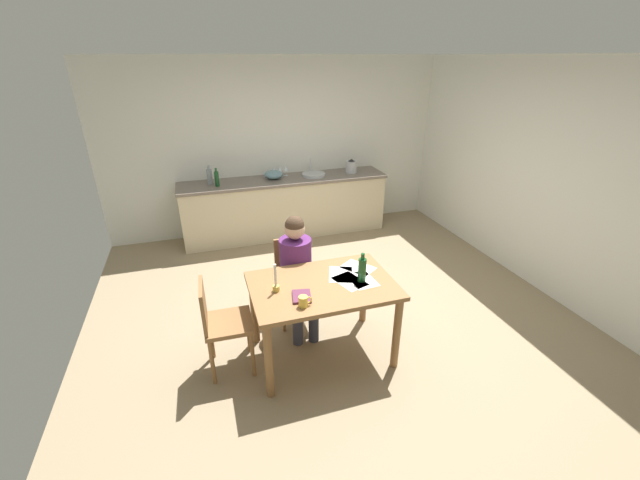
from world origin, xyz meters
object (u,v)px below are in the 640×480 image
(mixing_bowl, at_px, (274,175))
(wine_glass_back_left, at_px, (273,170))
(coffee_mug, at_px, (304,301))
(wine_glass_near_sink, at_px, (286,169))
(bottle_oil, at_px, (210,176))
(bottle_vinegar, at_px, (217,179))
(dining_table, at_px, (322,295))
(chair_at_table, at_px, (294,276))
(book_magazine, at_px, (302,296))
(wine_bottle_on_table, at_px, (362,269))
(chair_side_empty, at_px, (221,322))
(candlestick, at_px, (276,284))
(stovetop_kettle, at_px, (351,166))
(sink_unit, at_px, (314,174))
(wine_glass_by_kettle, at_px, (280,169))
(person_seated, at_px, (297,267))

(mixing_bowl, relative_size, wine_glass_back_left, 1.80)
(coffee_mug, height_order, wine_glass_near_sink, wine_glass_near_sink)
(bottle_oil, height_order, wine_glass_near_sink, bottle_oil)
(bottle_vinegar, bearing_deg, dining_table, -76.32)
(dining_table, relative_size, wine_glass_near_sink, 8.19)
(dining_table, bearing_deg, wine_glass_back_left, 86.41)
(chair_at_table, xyz_separation_m, book_magazine, (-0.14, -0.81, 0.28))
(wine_bottle_on_table, distance_m, mixing_bowl, 2.95)
(mixing_bowl, distance_m, wine_glass_back_left, 0.12)
(chair_side_empty, height_order, candlestick, candlestick)
(dining_table, height_order, chair_side_empty, chair_side_empty)
(wine_glass_near_sink, bearing_deg, book_magazine, -100.99)
(chair_side_empty, bearing_deg, coffee_mug, -28.82)
(candlestick, height_order, stovetop_kettle, stovetop_kettle)
(chair_at_table, relative_size, wine_glass_back_left, 5.69)
(sink_unit, relative_size, bottle_vinegar, 1.38)
(sink_unit, distance_m, stovetop_kettle, 0.62)
(dining_table, height_order, bottle_oil, bottle_oil)
(dining_table, xyz_separation_m, wine_glass_back_left, (0.19, 3.00, 0.36))
(book_magazine, relative_size, mixing_bowl, 0.70)
(bottle_vinegar, height_order, wine_glass_near_sink, bottle_vinegar)
(wine_glass_near_sink, bearing_deg, wine_glass_by_kettle, 180.00)
(chair_side_empty, distance_m, wine_bottle_on_table, 1.30)
(wine_glass_near_sink, relative_size, wine_glass_back_left, 1.00)
(book_magazine, xyz_separation_m, bottle_oil, (-0.53, 3.03, 0.24))
(candlestick, bearing_deg, stovetop_kettle, 57.44)
(wine_bottle_on_table, height_order, bottle_vinegar, bottle_vinegar)
(chair_side_empty, bearing_deg, candlestick, -8.13)
(coffee_mug, bearing_deg, sink_unit, 71.76)
(sink_unit, relative_size, mixing_bowl, 1.30)
(person_seated, bearing_deg, book_magazine, -101.38)
(chair_side_empty, relative_size, wine_glass_near_sink, 5.78)
(chair_side_empty, relative_size, stovetop_kettle, 4.04)
(chair_side_empty, height_order, book_magazine, chair_side_empty)
(wine_glass_by_kettle, bearing_deg, stovetop_kettle, -7.67)
(person_seated, distance_m, chair_side_empty, 0.92)
(person_seated, distance_m, mixing_bowl, 2.40)
(bottle_oil, relative_size, stovetop_kettle, 1.23)
(coffee_mug, height_order, sink_unit, sink_unit)
(person_seated, height_order, book_magazine, person_seated)
(bottle_oil, distance_m, mixing_bowl, 0.93)
(chair_at_table, distance_m, wine_bottle_on_table, 0.93)
(candlestick, relative_size, bottle_vinegar, 0.99)
(chair_side_empty, bearing_deg, wine_glass_by_kettle, 68.01)
(bottle_oil, bearing_deg, wine_glass_by_kettle, 6.10)
(chair_at_table, bearing_deg, chair_side_empty, -143.92)
(book_magazine, bearing_deg, wine_glass_by_kettle, 92.06)
(chair_side_empty, bearing_deg, sink_unit, 58.85)
(book_magazine, relative_size, wine_bottle_on_table, 0.72)
(coffee_mug, xyz_separation_m, stovetop_kettle, (1.65, 3.12, 0.19))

